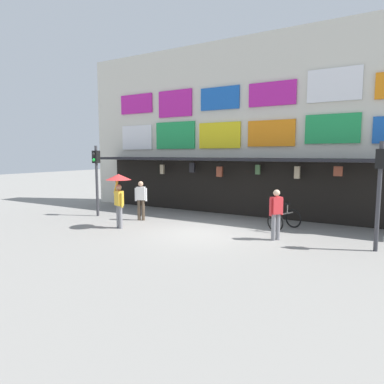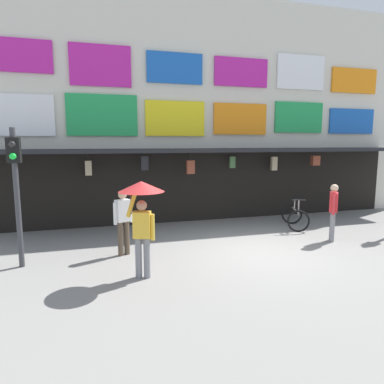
# 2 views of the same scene
# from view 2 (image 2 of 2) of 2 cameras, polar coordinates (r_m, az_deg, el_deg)

# --- Properties ---
(ground_plane) EXTENTS (80.00, 80.00, 0.00)m
(ground_plane) POSITION_cam_2_polar(r_m,az_deg,el_deg) (9.36, 10.58, -9.76)
(ground_plane) COLOR gray
(shopfront) EXTENTS (18.00, 2.60, 8.00)m
(shopfront) POSITION_cam_2_polar(r_m,az_deg,el_deg) (13.18, 1.89, 13.00)
(shopfront) COLOR beige
(shopfront) RESTS_ON ground
(traffic_light_near) EXTENTS (0.28, 0.33, 3.20)m
(traffic_light_near) POSITION_cam_2_polar(r_m,az_deg,el_deg) (8.66, -27.27, 2.49)
(traffic_light_near) COLOR #38383D
(traffic_light_near) RESTS_ON ground
(bicycle_parked) EXTENTS (1.10, 1.34, 1.05)m
(bicycle_parked) POSITION_cam_2_polar(r_m,az_deg,el_deg) (12.11, 16.75, -3.90)
(bicycle_parked) COLOR black
(bicycle_parked) RESTS_ON ground
(pedestrian_with_umbrella) EXTENTS (0.96, 0.96, 2.08)m
(pedestrian_with_umbrella) POSITION_cam_2_polar(r_m,az_deg,el_deg) (7.20, -8.37, -1.67)
(pedestrian_with_umbrella) COLOR gray
(pedestrian_with_umbrella) RESTS_ON ground
(pedestrian_in_white) EXTENTS (0.39, 0.44, 1.68)m
(pedestrian_in_white) POSITION_cam_2_polar(r_m,az_deg,el_deg) (10.76, 22.39, -2.67)
(pedestrian_in_white) COLOR gray
(pedestrian_in_white) RESTS_ON ground
(pedestrian_in_black) EXTENTS (0.49, 0.35, 1.68)m
(pedestrian_in_black) POSITION_cam_2_polar(r_m,az_deg,el_deg) (8.91, -11.37, -4.38)
(pedestrian_in_black) COLOR brown
(pedestrian_in_black) RESTS_ON ground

